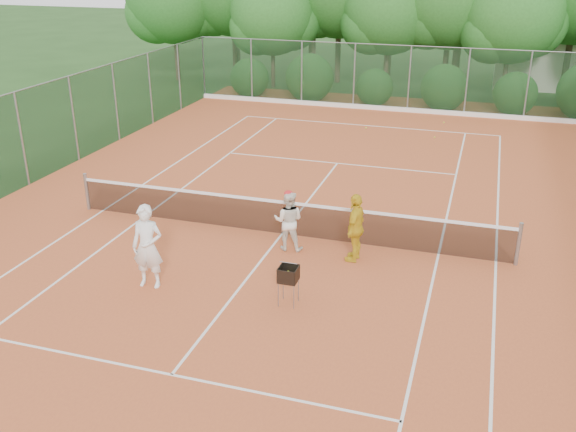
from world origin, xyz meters
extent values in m
plane|color=#1F4117|center=(0.00, 0.00, 0.00)|extent=(120.00, 120.00, 0.00)
cube|color=#C0582C|center=(0.00, 0.00, 0.01)|extent=(18.00, 36.00, 0.02)
cube|color=beige|center=(9.00, 24.00, 1.50)|extent=(8.00, 5.00, 3.00)
cylinder|color=gray|center=(-5.94, 0.00, 0.57)|extent=(0.10, 0.10, 1.10)
cylinder|color=gray|center=(5.94, 0.00, 0.57)|extent=(0.10, 0.10, 1.10)
cube|color=black|center=(0.00, 0.00, 0.48)|extent=(11.87, 0.03, 0.86)
cube|color=white|center=(0.00, 0.00, 0.95)|extent=(11.87, 0.04, 0.07)
imported|color=white|center=(-1.97, -3.55, 0.99)|extent=(0.75, 0.54, 1.94)
imported|color=white|center=(0.43, -0.79, 0.79)|extent=(0.81, 0.66, 1.55)
ellipsoid|color=red|center=(0.43, -0.79, 1.53)|extent=(0.22, 0.22, 0.14)
imported|color=gold|center=(2.16, -0.88, 0.88)|extent=(0.51, 1.04, 1.72)
cylinder|color=gray|center=(1.08, -3.57, 0.30)|extent=(0.02, 0.02, 0.56)
cylinder|color=gray|center=(1.42, -3.22, 0.30)|extent=(0.02, 0.02, 0.56)
cube|color=black|center=(1.25, -3.39, 0.74)|extent=(0.39, 0.39, 0.32)
sphere|color=#C5E234|center=(0.05, 11.39, 0.05)|extent=(0.07, 0.07, 0.07)
sphere|color=#C9D230|center=(3.12, 13.29, 0.05)|extent=(0.07, 0.07, 0.07)
sphere|color=#D0E034|center=(2.97, 10.76, 0.05)|extent=(0.07, 0.07, 0.07)
cube|color=white|center=(0.00, 11.88, 0.02)|extent=(11.03, 0.06, 0.01)
cube|color=white|center=(-5.49, 0.00, 0.02)|extent=(0.06, 23.77, 0.01)
cube|color=white|center=(5.49, 0.00, 0.02)|extent=(0.06, 23.77, 0.01)
cube|color=white|center=(-4.11, 0.00, 0.02)|extent=(0.06, 23.77, 0.01)
cube|color=white|center=(4.11, 0.00, 0.02)|extent=(0.06, 23.77, 0.01)
cube|color=white|center=(0.00, 6.40, 0.02)|extent=(8.23, 0.06, 0.01)
cube|color=white|center=(0.00, -6.40, 0.02)|extent=(8.23, 0.06, 0.01)
cube|color=white|center=(0.00, 0.00, 0.02)|extent=(0.06, 12.80, 0.01)
cube|color=#19381E|center=(0.00, 15.00, 1.52)|extent=(18.00, 0.02, 3.00)
cylinder|color=gray|center=(-9.00, 15.00, 1.52)|extent=(0.07, 0.07, 3.00)
cylinder|color=gray|center=(-9.00, 15.00, 1.52)|extent=(0.07, 0.07, 3.00)
cylinder|color=brown|center=(-12.50, 19.00, 1.88)|extent=(0.26, 0.26, 3.75)
cylinder|color=brown|center=(-9.50, 20.50, 2.20)|extent=(0.30, 0.30, 4.40)
cylinder|color=brown|center=(-6.50, 18.50, 1.60)|extent=(0.22, 0.22, 3.20)
sphere|color=#266020|center=(-6.50, 18.50, 3.97)|extent=(4.48, 4.48, 4.48)
cylinder|color=brown|center=(-3.50, 21.00, 2.25)|extent=(0.31, 0.31, 4.50)
cylinder|color=brown|center=(-0.50, 19.50, 1.75)|extent=(0.24, 0.24, 3.50)
sphere|color=#266020|center=(-0.50, 19.50, 4.34)|extent=(4.90, 4.90, 4.90)
cylinder|color=brown|center=(2.50, 20.00, 2.05)|extent=(0.28, 0.28, 4.10)
cylinder|color=brown|center=(5.50, 18.80, 1.70)|extent=(0.23, 0.23, 3.40)
sphere|color=#266020|center=(5.50, 18.80, 4.22)|extent=(4.76, 4.76, 4.76)
cylinder|color=brown|center=(8.50, 21.50, 2.33)|extent=(0.32, 0.32, 4.65)
camera|label=1|loc=(4.84, -14.82, 7.09)|focal=40.00mm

